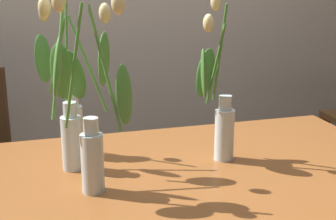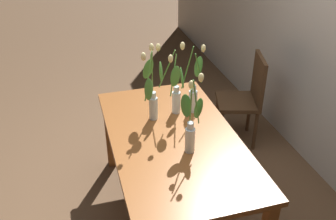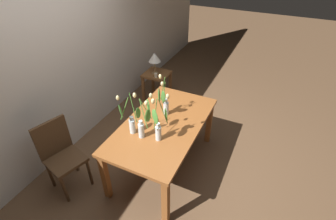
# 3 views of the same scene
# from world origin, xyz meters

# --- Properties ---
(dining_table) EXTENTS (1.60, 0.90, 0.74)m
(dining_table) POSITION_xyz_m (0.00, 0.00, 0.65)
(dining_table) COLOR brown
(dining_table) RESTS_ON ground
(tulip_vase_0) EXTENTS (0.23, 0.18, 0.57)m
(tulip_vase_0) POSITION_xyz_m (-0.31, 0.09, 0.94)
(tulip_vase_0) COLOR silver
(tulip_vase_0) RESTS_ON dining_table
(tulip_vase_1) EXTENTS (0.18, 0.24, 0.58)m
(tulip_vase_1) POSITION_xyz_m (-0.32, 0.24, 0.93)
(tulip_vase_1) COLOR silver
(tulip_vase_1) RESTS_ON dining_table
(tulip_vase_2) EXTENTS (0.24, 0.14, 0.59)m
(tulip_vase_2) POSITION_xyz_m (-0.28, -0.09, 0.93)
(tulip_vase_2) COLOR silver
(tulip_vase_2) RESTS_ON dining_table
(tulip_vase_3) EXTENTS (0.14, 0.15, 0.57)m
(tulip_vase_3) POSITION_xyz_m (0.17, 0.07, 0.92)
(tulip_vase_3) COLOR silver
(tulip_vase_3) RESTS_ON dining_table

